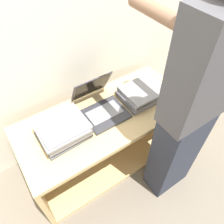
{
  "coord_description": "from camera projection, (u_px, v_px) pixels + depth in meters",
  "views": [
    {
      "loc": [
        -0.58,
        -0.65,
        1.87
      ],
      "look_at": [
        0.0,
        0.22,
        0.71
      ],
      "focal_mm": 35.0,
      "sensor_mm": 36.0,
      "label": 1
    }
  ],
  "objects": [
    {
      "name": "ground_plane",
      "position": [
        125.0,
        179.0,
        1.97
      ],
      "size": [
        12.0,
        12.0,
        0.0
      ],
      "primitive_type": "plane",
      "color": "#756B5B"
    },
    {
      "name": "wall_back",
      "position": [
        70.0,
        18.0,
        1.49
      ],
      "size": [
        8.0,
        0.05,
        2.4
      ],
      "color": "silver",
      "rests_on": "ground_plane"
    },
    {
      "name": "cart",
      "position": [
        102.0,
        132.0,
        1.96
      ],
      "size": [
        1.4,
        0.62,
        0.59
      ],
      "color": "tan",
      "rests_on": "ground_plane"
    },
    {
      "name": "laptop_open",
      "position": [
        101.0,
        105.0,
        1.71
      ],
      "size": [
        0.32,
        0.41,
        0.26
      ],
      "color": "#333338",
      "rests_on": "cart"
    },
    {
      "name": "laptop_stack_left",
      "position": [
        63.0,
        130.0,
        1.53
      ],
      "size": [
        0.35,
        0.29,
        0.12
      ],
      "color": "slate",
      "rests_on": "cart"
    },
    {
      "name": "laptop_stack_right",
      "position": [
        141.0,
        93.0,
        1.8
      ],
      "size": [
        0.35,
        0.29,
        0.1
      ],
      "color": "slate",
      "rests_on": "cart"
    },
    {
      "name": "person",
      "position": [
        190.0,
        110.0,
        1.31
      ],
      "size": [
        0.4,
        0.54,
        1.78
      ],
      "color": "#2D3342",
      "rests_on": "ground_plane"
    }
  ]
}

